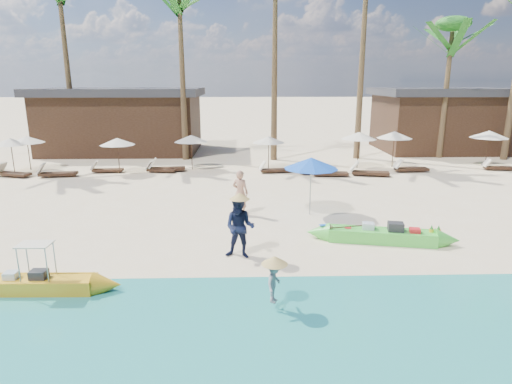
{
  "coord_description": "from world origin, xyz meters",
  "views": [
    {
      "loc": [
        0.31,
        -12.32,
        4.78
      ],
      "look_at": [
        0.71,
        2.0,
        1.04
      ],
      "focal_mm": 30.0,
      "sensor_mm": 36.0,
      "label": 1
    }
  ],
  "objects_px": {
    "tourist": "(240,193)",
    "blue_umbrella": "(311,163)",
    "green_canoe": "(381,235)",
    "yellow_canoe": "(32,284)"
  },
  "relations": [
    {
      "from": "green_canoe",
      "to": "tourist",
      "type": "bearing_deg",
      "value": 157.13
    },
    {
      "from": "green_canoe",
      "to": "tourist",
      "type": "relative_size",
      "value": 3.03
    },
    {
      "from": "tourist",
      "to": "blue_umbrella",
      "type": "xyz_separation_m",
      "value": [
        2.55,
        -0.07,
        1.09
      ]
    },
    {
      "from": "tourist",
      "to": "blue_umbrella",
      "type": "height_order",
      "value": "blue_umbrella"
    },
    {
      "from": "yellow_canoe",
      "to": "green_canoe",
      "type": "bearing_deg",
      "value": 18.95
    },
    {
      "from": "green_canoe",
      "to": "blue_umbrella",
      "type": "distance_m",
      "value": 3.76
    },
    {
      "from": "yellow_canoe",
      "to": "tourist",
      "type": "distance_m",
      "value": 7.61
    },
    {
      "from": "tourist",
      "to": "blue_umbrella",
      "type": "bearing_deg",
      "value": -158.36
    },
    {
      "from": "green_canoe",
      "to": "yellow_canoe",
      "type": "relative_size",
      "value": 1.09
    },
    {
      "from": "green_canoe",
      "to": "tourist",
      "type": "height_order",
      "value": "tourist"
    }
  ]
}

